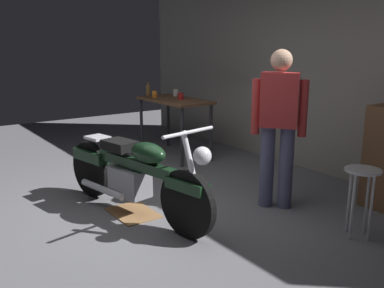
# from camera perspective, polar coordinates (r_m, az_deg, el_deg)

# --- Properties ---
(ground_plane) EXTENTS (12.00, 12.00, 0.00)m
(ground_plane) POSITION_cam_1_polar(r_m,az_deg,el_deg) (4.42, -7.42, -9.49)
(ground_plane) COLOR slate
(back_wall) EXTENTS (8.00, 0.12, 3.10)m
(back_wall) POSITION_cam_1_polar(r_m,az_deg,el_deg) (5.92, 17.15, 11.26)
(back_wall) COLOR gray
(back_wall) RESTS_ON ground_plane
(workbench) EXTENTS (1.30, 0.64, 0.90)m
(workbench) POSITION_cam_1_polar(r_m,az_deg,el_deg) (6.48, -2.44, 5.20)
(workbench) COLOR brown
(workbench) RESTS_ON ground_plane
(motorcycle) EXTENTS (2.17, 0.75, 1.00)m
(motorcycle) POSITION_cam_1_polar(r_m,az_deg,el_deg) (4.27, -8.01, -3.92)
(motorcycle) COLOR black
(motorcycle) RESTS_ON ground_plane
(person_standing) EXTENTS (0.47, 0.41, 1.67)m
(person_standing) POSITION_cam_1_polar(r_m,az_deg,el_deg) (4.43, 11.73, 2.91)
(person_standing) COLOR slate
(person_standing) RESTS_ON ground_plane
(shop_stool) EXTENTS (0.32, 0.32, 0.64)m
(shop_stool) POSITION_cam_1_polar(r_m,az_deg,el_deg) (4.03, 22.17, -5.13)
(shop_stool) COLOR #B2B2B7
(shop_stool) RESTS_ON ground_plane
(drip_tray) EXTENTS (0.56, 0.40, 0.01)m
(drip_tray) POSITION_cam_1_polar(r_m,az_deg,el_deg) (4.45, -8.03, -9.27)
(drip_tray) COLOR olive
(drip_tray) RESTS_ON ground_plane
(mug_red_diner) EXTENTS (0.12, 0.08, 0.10)m
(mug_red_diner) POSITION_cam_1_polar(r_m,az_deg,el_deg) (6.38, -1.55, 6.55)
(mug_red_diner) COLOR red
(mug_red_diner) RESTS_ON workbench
(mug_white_ceramic) EXTENTS (0.12, 0.08, 0.11)m
(mug_white_ceramic) POSITION_cam_1_polar(r_m,az_deg,el_deg) (6.80, -2.27, 7.02)
(mug_white_ceramic) COLOR white
(mug_white_ceramic) RESTS_ON workbench
(mug_orange_travel) EXTENTS (0.11, 0.08, 0.11)m
(mug_orange_travel) POSITION_cam_1_polar(r_m,az_deg,el_deg) (6.59, -5.14, 6.77)
(mug_orange_travel) COLOR orange
(mug_orange_travel) RESTS_ON workbench
(bottle) EXTENTS (0.06, 0.06, 0.24)m
(bottle) POSITION_cam_1_polar(r_m,az_deg,el_deg) (6.84, -6.03, 7.34)
(bottle) COLOR olive
(bottle) RESTS_ON workbench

